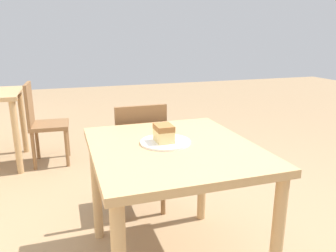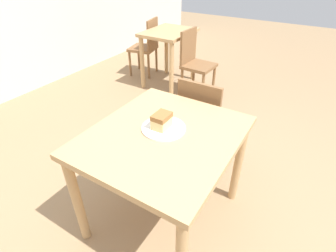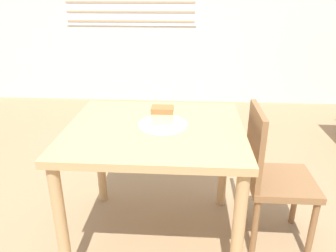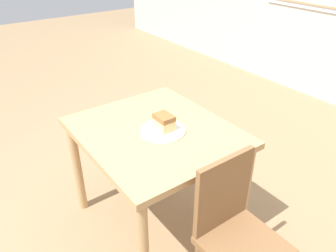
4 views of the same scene
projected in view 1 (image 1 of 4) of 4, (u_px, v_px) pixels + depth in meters
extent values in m
plane|color=#997A56|center=(205.00, 243.00, 2.12)|extent=(14.00, 14.00, 0.00)
cube|color=tan|center=(173.00, 149.00, 1.72)|extent=(0.96, 0.84, 0.04)
cylinder|color=tan|center=(277.00, 244.00, 1.54)|extent=(0.06, 0.06, 0.71)
cylinder|color=tan|center=(202.00, 174.00, 2.33)|extent=(0.06, 0.06, 0.71)
cylinder|color=tan|center=(96.00, 188.00, 2.11)|extent=(0.06, 0.06, 0.71)
cylinder|color=tan|center=(17.00, 138.00, 3.11)|extent=(0.06, 0.06, 0.72)
cylinder|color=tan|center=(23.00, 122.00, 3.70)|extent=(0.06, 0.06, 0.72)
cube|color=brown|center=(137.00, 158.00, 2.46)|extent=(0.37, 0.37, 0.04)
cylinder|color=brown|center=(152.00, 174.00, 2.71)|extent=(0.04, 0.04, 0.39)
cylinder|color=brown|center=(114.00, 179.00, 2.62)|extent=(0.04, 0.04, 0.39)
cylinder|color=brown|center=(163.00, 190.00, 2.42)|extent=(0.04, 0.04, 0.39)
cylinder|color=brown|center=(121.00, 197.00, 2.33)|extent=(0.04, 0.04, 0.39)
cube|color=brown|center=(142.00, 136.00, 2.24)|extent=(0.03, 0.36, 0.42)
cube|color=brown|center=(50.00, 125.00, 3.37)|extent=(0.39, 0.39, 0.04)
cylinder|color=brown|center=(67.00, 148.00, 3.32)|extent=(0.04, 0.04, 0.39)
cylinder|color=brown|center=(68.00, 139.00, 3.62)|extent=(0.04, 0.04, 0.39)
cylinder|color=brown|center=(34.00, 151.00, 3.24)|extent=(0.04, 0.04, 0.39)
cylinder|color=brown|center=(37.00, 142.00, 3.53)|extent=(0.04, 0.04, 0.39)
cube|color=brown|center=(29.00, 104.00, 3.27)|extent=(0.36, 0.05, 0.42)
cylinder|color=white|center=(165.00, 142.00, 1.75)|extent=(0.27, 0.27, 0.01)
cube|color=#E0C67F|center=(164.00, 136.00, 1.73)|extent=(0.12, 0.09, 0.06)
cube|color=#936033|center=(164.00, 128.00, 1.72)|extent=(0.12, 0.09, 0.03)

